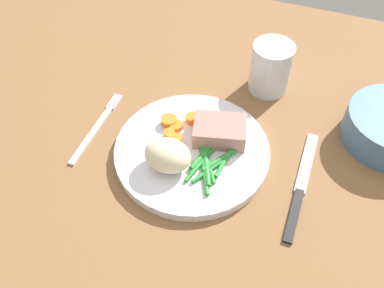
{
  "coord_description": "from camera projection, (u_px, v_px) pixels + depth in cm",
  "views": [
    {
      "loc": [
        10.97,
        -42.24,
        53.76
      ],
      "look_at": [
        -3.29,
        -3.54,
        4.6
      ],
      "focal_mm": 39.09,
      "sensor_mm": 36.0,
      "label": 1
    }
  ],
  "objects": [
    {
      "name": "dining_table",
      "position": [
        218.0,
        148.0,
        0.68
      ],
      "size": [
        120.0,
        90.0,
        2.0
      ],
      "color": "brown",
      "rests_on": "ground"
    },
    {
      "name": "mashed_potatoes",
      "position": [
        168.0,
        155.0,
        0.61
      ],
      "size": [
        7.03,
        5.57,
        4.75
      ],
      "primitive_type": "ellipsoid",
      "color": "beige",
      "rests_on": "dinner_plate"
    },
    {
      "name": "green_beans",
      "position": [
        210.0,
        162.0,
        0.63
      ],
      "size": [
        6.75,
        10.84,
        0.9
      ],
      "color": "#2D8C38",
      "rests_on": "dinner_plate"
    },
    {
      "name": "fork",
      "position": [
        97.0,
        128.0,
        0.7
      ],
      "size": [
        1.44,
        16.6,
        0.4
      ],
      "rotation": [
        0.0,
        0.0,
        -0.07
      ],
      "color": "silver",
      "rests_on": "dining_table"
    },
    {
      "name": "knife",
      "position": [
        301.0,
        187.0,
        0.62
      ],
      "size": [
        1.7,
        20.5,
        0.64
      ],
      "rotation": [
        0.0,
        0.0,
        0.06
      ],
      "color": "black",
      "rests_on": "dining_table"
    },
    {
      "name": "carrot_slices",
      "position": [
        177.0,
        126.0,
        0.67
      ],
      "size": [
        5.74,
        7.36,
        1.27
      ],
      "color": "orange",
      "rests_on": "dinner_plate"
    },
    {
      "name": "meat_portion",
      "position": [
        220.0,
        130.0,
        0.65
      ],
      "size": [
        9.26,
        7.52,
        3.12
      ],
      "primitive_type": "cube",
      "rotation": [
        0.0,
        0.0,
        0.25
      ],
      "color": "#B2756B",
      "rests_on": "dinner_plate"
    },
    {
      "name": "water_glass",
      "position": [
        270.0,
        71.0,
        0.73
      ],
      "size": [
        7.16,
        7.16,
        9.06
      ],
      "color": "silver",
      "rests_on": "dining_table"
    },
    {
      "name": "dinner_plate",
      "position": [
        192.0,
        151.0,
        0.66
      ],
      "size": [
        24.27,
        24.27,
        1.6
      ],
      "primitive_type": "cylinder",
      "color": "white",
      "rests_on": "dining_table"
    }
  ]
}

